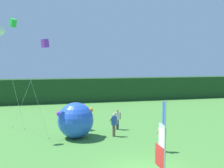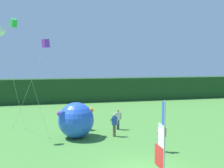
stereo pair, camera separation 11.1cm
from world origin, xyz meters
name	(u,v)px [view 1 (the left image)]	position (x,y,z in m)	size (l,w,h in m)	color
distant_treeline	(82,90)	(0.00, 24.19, 1.60)	(80.00, 2.40, 3.20)	#1E421E
banner_flag	(162,144)	(0.32, -1.14, 1.82)	(0.06, 1.03, 3.80)	#B7B7BC
person_near_banner	(117,119)	(0.86, 8.42, 0.87)	(0.55, 0.48, 1.64)	#2D334C
person_mid_field	(114,124)	(0.10, 6.60, 0.91)	(0.55, 0.48, 1.71)	brown
person_far_left	(162,137)	(2.12, 2.76, 0.93)	(0.55, 0.48, 1.74)	black
inflatable_balloon	(76,120)	(-2.62, 6.93, 1.28)	(2.61, 2.55, 2.55)	blue
kite_purple_box_1	(45,44)	(-4.68, 10.28, 6.87)	(3.10, 0.99, 7.26)	brown
kite_white_delta_2	(0,31)	(-7.46, 7.21, 7.41)	(1.47, 3.33, 7.81)	brown
kite_green_box_3	(13,24)	(-6.72, 7.78, 8.00)	(2.56, 0.99, 8.40)	brown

